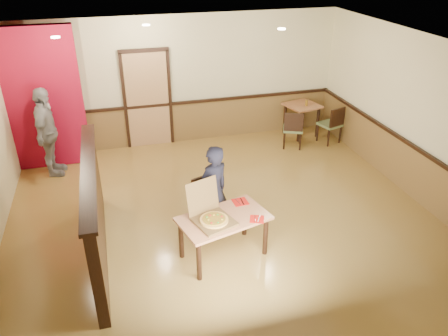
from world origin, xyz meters
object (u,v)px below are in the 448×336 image
(condiment, at_px, (306,103))
(side_chair_right, at_px, (332,123))
(passerby, at_px, (47,133))
(side_table, at_px, (302,112))
(pizza_box, at_px, (212,217))
(main_table, at_px, (223,223))
(diner, at_px, (213,192))
(side_chair_left, at_px, (293,128))
(diner_chair, at_px, (209,202))

(condiment, bearing_deg, side_chair_right, -51.97)
(condiment, bearing_deg, passerby, -175.95)
(side_table, height_order, passerby, passerby)
(passerby, height_order, pizza_box, passerby)
(main_table, distance_m, diner, 0.61)
(side_chair_left, bearing_deg, pizza_box, 73.98)
(diner_chair, distance_m, passerby, 3.64)
(side_chair_left, relative_size, condiment, 6.41)
(side_chair_right, xyz_separation_m, diner, (-3.41, -2.61, 0.28))
(main_table, xyz_separation_m, pizza_box, (-0.18, -0.04, 0.17))
(condiment, bearing_deg, main_table, -128.87)
(passerby, bearing_deg, side_chair_left, -83.38)
(diner_chair, distance_m, side_chair_left, 3.53)
(diner_chair, height_order, condiment, diner_chair)
(diner_chair, xyz_separation_m, passerby, (-2.51, 2.61, 0.39))
(diner, distance_m, condiment, 4.34)
(side_table, relative_size, passerby, 0.48)
(side_table, bearing_deg, condiment, -56.52)
(main_table, bearing_deg, diner, 75.01)
(side_chair_right, relative_size, side_table, 1.02)
(diner_chair, relative_size, condiment, 6.74)
(diner_chair, bearing_deg, main_table, -107.23)
(pizza_box, xyz_separation_m, condiment, (3.18, 3.76, 0.08))
(main_table, distance_m, condiment, 4.78)
(passerby, bearing_deg, main_table, -134.31)
(side_chair_right, bearing_deg, diner_chair, 18.69)
(side_chair_right, distance_m, passerby, 5.99)
(diner, bearing_deg, diner_chair, -99.89)
(side_chair_left, relative_size, side_table, 1.01)
(main_table, distance_m, diner_chair, 0.72)
(side_table, xyz_separation_m, passerby, (-5.50, -0.48, 0.30))
(diner, bearing_deg, condiment, -161.16)
(main_table, xyz_separation_m, diner, (0.00, 0.58, 0.19))
(side_chair_right, bearing_deg, main_table, 26.21)
(pizza_box, distance_m, condiment, 4.92)
(side_chair_left, relative_size, diner, 0.57)
(passerby, xyz_separation_m, pizza_box, (2.38, -3.37, -0.14))
(side_chair_right, height_order, condiment, condiment)
(passerby, distance_m, pizza_box, 4.13)
(diner_chair, relative_size, pizza_box, 1.25)
(diner_chair, bearing_deg, side_table, 25.15)
(diner_chair, height_order, diner, diner)
(side_chair_left, bearing_deg, side_chair_right, -156.94)
(passerby, bearing_deg, pizza_box, -136.64)
(main_table, distance_m, passerby, 4.21)
(main_table, relative_size, diner_chair, 1.55)
(passerby, distance_m, condiment, 5.57)
(side_chair_right, xyz_separation_m, condiment, (-0.41, 0.53, 0.34))
(main_table, bearing_deg, pizza_box, 178.62)
(main_table, height_order, side_chair_right, side_chair_right)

